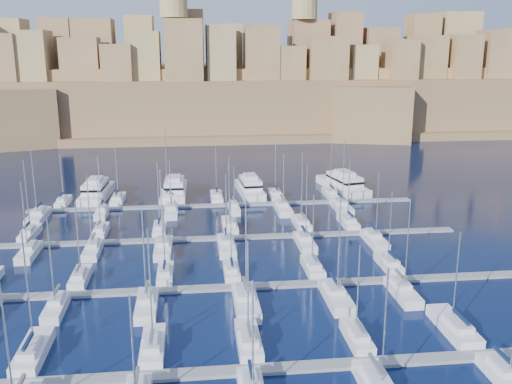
{
  "coord_description": "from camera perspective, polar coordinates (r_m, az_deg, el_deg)",
  "views": [
    {
      "loc": [
        -6.75,
        -88.56,
        34.3
      ],
      "look_at": [
        3.99,
        6.0,
        9.73
      ],
      "focal_mm": 40.0,
      "sensor_mm": 36.0,
      "label": 1
    }
  ],
  "objects": [
    {
      "name": "sailboat_23",
      "position": [
        83.84,
        14.45,
        -9.6
      ],
      "size": [
        2.68,
        8.92,
        14.67
      ],
      "color": "silver",
      "rests_on": "ground"
    },
    {
      "name": "motor_yacht_a",
      "position": [
        136.26,
        -15.69,
        0.09
      ],
      "size": [
        6.13,
        17.65,
        5.25
      ],
      "color": "silver",
      "rests_on": "ground"
    },
    {
      "name": "sailboat_29",
      "position": [
        113.07,
        9.21,
        -2.98
      ],
      "size": [
        2.57,
        8.56,
        13.63
      ],
      "color": "silver",
      "rests_on": "ground"
    },
    {
      "name": "sailboat_4",
      "position": [
        70.77,
        10.06,
        -14.09
      ],
      "size": [
        2.36,
        7.85,
        12.4
      ],
      "color": "silver",
      "rests_on": "ground"
    },
    {
      "name": "sailboat_5",
      "position": [
        75.94,
        19.2,
        -12.61
      ],
      "size": [
        3.01,
        10.03,
        13.14
      ],
      "color": "silver",
      "rests_on": "ground"
    },
    {
      "name": "motor_yacht_b",
      "position": [
        134.3,
        -8.13,
        0.29
      ],
      "size": [
        5.41,
        17.06,
        5.25
      ],
      "color": "silver",
      "rests_on": "ground"
    },
    {
      "name": "motor_yacht_c",
      "position": [
        134.56,
        -0.6,
        0.47
      ],
      "size": [
        5.88,
        16.53,
        5.25
      ],
      "color": "silver",
      "rests_on": "ground"
    },
    {
      "name": "sailboat_30",
      "position": [
        103.05,
        -21.76,
        -5.61
      ],
      "size": [
        2.55,
        8.5,
        13.3
      ],
      "color": "silver",
      "rests_on": "ground"
    },
    {
      "name": "sailboat_1",
      "position": [
        71.38,
        -21.42,
        -14.64
      ],
      "size": [
        2.86,
        9.54,
        15.21
      ],
      "color": "silver",
      "rests_on": "ground"
    },
    {
      "name": "pontoon_far",
      "position": [
        125.48,
        -3.15,
        -1.32
      ],
      "size": [
        84.0,
        2.0,
        0.4
      ],
      "primitive_type": "cube",
      "color": "slate",
      "rests_on": "ground"
    },
    {
      "name": "sailboat_2",
      "position": [
        68.81,
        -10.28,
        -14.96
      ],
      "size": [
        2.64,
        8.81,
        15.07
      ],
      "color": "silver",
      "rests_on": "ground"
    },
    {
      "name": "sailboat_31",
      "position": [
        100.79,
        -16.0,
        -5.56
      ],
      "size": [
        2.52,
        8.4,
        14.13
      ],
      "color": "silver",
      "rests_on": "ground"
    },
    {
      "name": "sailboat_16",
      "position": [
        90.08,
        5.7,
        -7.48
      ],
      "size": [
        2.47,
        8.25,
        12.58
      ],
      "color": "silver",
      "rests_on": "ground"
    },
    {
      "name": "sailboat_32",
      "position": [
        98.9,
        -9.26,
        -5.55
      ],
      "size": [
        2.88,
        9.61,
        14.92
      ],
      "color": "silver",
      "rests_on": "ground"
    },
    {
      "name": "sailboat_17",
      "position": [
        93.31,
        13.16,
        -7.01
      ],
      "size": [
        2.45,
        8.17,
        12.76
      ],
      "color": "silver",
      "rests_on": "ground"
    },
    {
      "name": "sailboat_25",
      "position": [
        110.12,
        -15.3,
        -3.82
      ],
      "size": [
        2.37,
        7.9,
        11.35
      ],
      "color": "silver",
      "rests_on": "ground"
    },
    {
      "name": "motor_yacht_d",
      "position": [
        139.99,
        8.73,
        0.85
      ],
      "size": [
        9.42,
        19.81,
        5.25
      ],
      "color": "silver",
      "rests_on": "ground"
    },
    {
      "name": "pontoon_near",
      "position": [
        64.7,
        0.51,
        -17.33
      ],
      "size": [
        84.0,
        2.0,
        0.4
      ],
      "primitive_type": "cube",
      "color": "slate",
      "rests_on": "ground"
    },
    {
      "name": "sailboat_36",
      "position": [
        133.02,
        -18.72,
        -0.93
      ],
      "size": [
        2.4,
        8.01,
        11.6
      ],
      "color": "silver",
      "rests_on": "ground"
    },
    {
      "name": "sailboat_26",
      "position": [
        108.96,
        -9.61,
        -3.68
      ],
      "size": [
        2.4,
        7.98,
        13.88
      ],
      "color": "silver",
      "rests_on": "ground"
    },
    {
      "name": "sailboat_27",
      "position": [
        109.57,
        -2.64,
        -3.37
      ],
      "size": [
        2.79,
        9.29,
        14.29
      ],
      "color": "silver",
      "rests_on": "ground"
    },
    {
      "name": "sailboat_33",
      "position": [
        98.92,
        -2.97,
        -5.37
      ],
      "size": [
        2.87,
        9.57,
        13.79
      ],
      "color": "silver",
      "rests_on": "ground"
    },
    {
      "name": "sailboat_22",
      "position": [
        80.59,
        8.0,
        -10.27
      ],
      "size": [
        2.97,
        9.91,
        15.06
      ],
      "color": "silver",
      "rests_on": "ground"
    },
    {
      "name": "sailboat_20",
      "position": [
        78.87,
        -10.85,
        -10.98
      ],
      "size": [
        2.77,
        9.22,
        14.44
      ],
      "color": "silver",
      "rests_on": "ground"
    },
    {
      "name": "sailboat_34",
      "position": [
        100.89,
        4.91,
        -5.0
      ],
      "size": [
        2.7,
        8.99,
        14.91
      ],
      "color": "silver",
      "rests_on": "ground"
    },
    {
      "name": "sailboat_19",
      "position": [
        81.29,
        -19.35,
        -10.79
      ],
      "size": [
        2.39,
        7.96,
        13.28
      ],
      "color": "silver",
      "rests_on": "ground"
    },
    {
      "name": "ground",
      "position": [
        95.21,
        -1.99,
        -6.65
      ],
      "size": [
        600.0,
        600.0,
        0.0
      ],
      "primitive_type": "plane",
      "color": "black",
      "rests_on": "ground"
    },
    {
      "name": "sailboat_42",
      "position": [
        123.46,
        -20.95,
        -2.27
      ],
      "size": [
        3.05,
        10.17,
        16.67
      ],
      "color": "silver",
      "rests_on": "ground"
    },
    {
      "name": "sailboat_39",
      "position": [
        130.32,
        -3.96,
        -0.48
      ],
      "size": [
        2.61,
        8.71,
        13.77
      ],
      "color": "silver",
      "rests_on": "ground"
    },
    {
      "name": "sailboat_13",
      "position": [
        89.78,
        -17.17,
        -8.17
      ],
      "size": [
        2.41,
        8.04,
        12.56
      ],
      "color": "silver",
      "rests_on": "ground"
    },
    {
      "name": "sailboat_14",
      "position": [
        88.16,
        -9.07,
        -8.11
      ],
      "size": [
        2.35,
        7.84,
        11.8
      ],
      "color": "silver",
      "rests_on": "ground"
    },
    {
      "name": "sailboat_43",
      "position": [
        122.12,
        -15.16,
        -2.0
      ],
      "size": [
        2.27,
        7.57,
        13.07
      ],
      "color": "silver",
      "rests_on": "ground"
    },
    {
      "name": "sailboat_45",
      "position": [
        121.01,
        -2.2,
        -1.66
      ],
      "size": [
        2.23,
        7.44,
        10.3
      ],
      "color": "silver",
      "rests_on": "ground"
    },
    {
      "name": "sailboat_15",
      "position": [
        88.16,
        -2.46,
        -7.93
      ],
      "size": [
        2.32,
        7.74,
        12.41
      ],
      "color": "silver",
      "rests_on": "ground"
    },
    {
      "name": "sailboat_44",
      "position": [
        120.15,
        -8.46,
        -1.91
      ],
      "size": [
        2.65,
        8.83,
        11.87
      ],
      "color": "silver",
      "rests_on": "ground"
    },
    {
      "name": "sailboat_21",
      "position": [
        78.27,
        -1.03,
        -10.89
      ],
      "size": [
        3.16,
        10.54,
        15.69
      ],
      "color": "silver",
      "rests_on": "ground"
    },
    {
      "name": "sailboat_38",
      "position": [
        131.23,
        -8.85,
        -0.5
      ],
      "size": [
        3.18,
        10.6,
        16.56
      ],
      "color": "silver",
      "rests_on": "ground"
    },
    {
      "name": "pontoon_mid_far",
      "position": [
        104.51,
        -2.43,
        -4.58
      ],
      "size": [
        84.0,
        2.0,
        0.4
      ],
      "primitive_type": "cube",
      "color": "slate",
      "rests_on": "ground"
    },
    {
      "name": "sailboat_46",
      "position": [
        121.12,
        2.7,
        -1.63
      ],
      "size": [
        2.9,
        9.66,
        12.88
      ],
      "color": "silver",
      "rests_on": "ground"
    },
    {
      "name": "fortified_city",
      "position": [
        244.7,
        -5.0,
        9.84
      ],
      "size": [
        460.0,
        108.95,
        59.52
      ],
      "color": "brown",
      "rests_on": "ground"
    },
    {
      "name": "sailboat_28",
      "position": [
        111.11,
        4.6,
        -3.15
      ],
      "size": [
        2.65,
        8.84,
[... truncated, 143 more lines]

